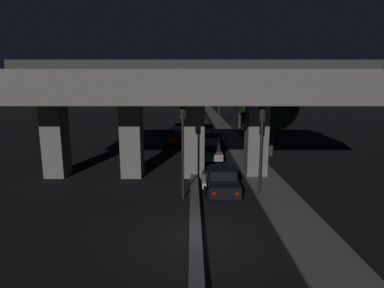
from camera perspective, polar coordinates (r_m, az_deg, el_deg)
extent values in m
plane|color=black|center=(13.43, 0.90, -17.31)|extent=(200.00, 200.00, 0.00)
cube|color=#4C4C51|center=(47.26, 0.45, 3.24)|extent=(0.51, 126.00, 0.35)
cube|color=#5B5956|center=(40.65, 7.32, 1.80)|extent=(2.45, 126.00, 0.16)
cube|color=slate|center=(21.70, -11.11, 0.86)|extent=(1.43, 1.58, 5.35)
cube|color=slate|center=(21.76, 12.40, 0.84)|extent=(1.43, 1.58, 5.35)
cube|color=slate|center=(21.28, 0.66, 0.87)|extent=(1.43, 1.58, 5.35)
cube|color=slate|center=(23.39, -24.27, 0.81)|extent=(1.43, 1.58, 5.35)
cube|color=slate|center=(20.96, 0.68, 10.68)|extent=(25.58, 10.32, 1.90)
cube|color=#333335|center=(21.01, 0.69, 14.51)|extent=(25.58, 0.40, 0.90)
cylinder|color=black|center=(16.74, -1.48, -1.11)|extent=(0.14, 0.14, 5.77)
cube|color=black|center=(16.61, -1.50, 6.50)|extent=(0.30, 0.28, 0.95)
sphere|color=red|center=(16.74, -1.49, 7.55)|extent=(0.18, 0.18, 0.18)
sphere|color=black|center=(16.76, -1.48, 6.53)|extent=(0.18, 0.18, 0.18)
sphere|color=black|center=(16.78, -1.48, 5.52)|extent=(0.18, 0.18, 0.18)
cylinder|color=black|center=(17.18, 13.25, -1.31)|extent=(0.14, 0.14, 5.63)
cube|color=black|center=(17.05, 13.42, 5.87)|extent=(0.30, 0.28, 0.95)
sphere|color=red|center=(17.18, 13.36, 6.90)|extent=(0.18, 0.18, 0.18)
sphere|color=black|center=(17.20, 13.31, 5.91)|extent=(0.18, 0.18, 0.18)
sphere|color=black|center=(17.22, 13.27, 4.93)|extent=(0.18, 0.18, 0.18)
cylinder|color=#2D2D30|center=(48.58, 5.50, 7.91)|extent=(0.18, 0.18, 7.96)
cylinder|color=#2D2D30|center=(48.47, 4.40, 12.45)|extent=(1.96, 0.10, 0.10)
ellipsoid|color=#F2B759|center=(48.41, 3.21, 12.35)|extent=(0.56, 0.32, 0.24)
cube|color=black|center=(18.61, 6.04, -7.04)|extent=(1.86, 4.60, 0.67)
cube|color=black|center=(18.32, 6.11, -5.38)|extent=(1.59, 1.85, 0.52)
cylinder|color=black|center=(20.09, 3.20, -6.64)|extent=(0.21, 0.65, 0.65)
cylinder|color=black|center=(20.22, 8.14, -6.62)|extent=(0.21, 0.65, 0.65)
cylinder|color=black|center=(17.24, 3.52, -9.63)|extent=(0.21, 0.65, 0.65)
cylinder|color=black|center=(17.39, 9.31, -9.57)|extent=(0.21, 0.65, 0.65)
cube|color=red|center=(16.39, 4.50, -9.38)|extent=(0.18, 0.03, 0.11)
cube|color=red|center=(16.50, 8.87, -9.33)|extent=(0.18, 0.03, 0.11)
cube|color=gray|center=(26.96, 3.85, -1.61)|extent=(1.79, 4.65, 0.55)
cube|color=black|center=(26.73, 3.88, -0.52)|extent=(1.56, 1.87, 0.54)
cylinder|color=black|center=(28.46, 1.91, -1.50)|extent=(0.21, 0.59, 0.59)
cylinder|color=black|center=(28.58, 5.34, -1.49)|extent=(0.21, 0.59, 0.59)
cylinder|color=black|center=(25.48, 2.17, -2.96)|extent=(0.21, 0.59, 0.59)
cylinder|color=black|center=(25.61, 5.99, -2.94)|extent=(0.21, 0.59, 0.59)
cube|color=red|center=(24.65, 2.81, -2.71)|extent=(0.18, 0.03, 0.11)
cube|color=red|center=(24.74, 5.65, -2.69)|extent=(0.18, 0.03, 0.11)
cube|color=gray|center=(32.93, 3.78, 0.84)|extent=(1.81, 4.58, 0.70)
cube|color=black|center=(32.72, 3.80, 1.88)|extent=(1.59, 1.83, 0.55)
cylinder|color=black|center=(34.44, 2.16, 0.70)|extent=(0.20, 0.67, 0.67)
cylinder|color=black|center=(34.54, 5.09, 0.70)|extent=(0.20, 0.67, 0.67)
cylinder|color=black|center=(31.47, 2.33, -0.25)|extent=(0.20, 0.67, 0.67)
cylinder|color=black|center=(31.58, 5.52, -0.25)|extent=(0.20, 0.67, 0.67)
cube|color=red|center=(30.64, 2.85, 0.17)|extent=(0.18, 0.03, 0.11)
cube|color=red|center=(30.72, 5.20, 0.17)|extent=(0.18, 0.03, 0.11)
cube|color=#515459|center=(41.41, 2.94, 2.83)|extent=(2.02, 4.79, 0.65)
cube|color=black|center=(41.11, 2.97, 3.54)|extent=(1.71, 2.33, 0.45)
cylinder|color=black|center=(42.94, 1.56, 2.68)|extent=(0.22, 0.65, 0.64)
cylinder|color=black|center=(43.08, 3.97, 2.69)|extent=(0.22, 0.65, 0.64)
cylinder|color=black|center=(39.85, 1.81, 2.05)|extent=(0.22, 0.65, 0.64)
cylinder|color=black|center=(40.00, 4.41, 2.06)|extent=(0.22, 0.65, 0.64)
cube|color=red|center=(39.01, 2.27, 2.39)|extent=(0.18, 0.04, 0.11)
cube|color=red|center=(39.12, 4.17, 2.40)|extent=(0.18, 0.04, 0.11)
cube|color=black|center=(48.25, 2.41, 3.96)|extent=(1.95, 4.04, 0.70)
cube|color=black|center=(47.99, 2.44, 4.62)|extent=(1.64, 1.97, 0.46)
cylinder|color=black|center=(49.52, 1.29, 3.74)|extent=(0.23, 0.63, 0.62)
cylinder|color=black|center=(49.66, 3.28, 3.74)|extent=(0.23, 0.63, 0.62)
cylinder|color=black|center=(46.93, 1.49, 3.35)|extent=(0.23, 0.63, 0.62)
cylinder|color=black|center=(47.08, 3.59, 3.36)|extent=(0.23, 0.63, 0.62)
cube|color=red|center=(46.22, 1.85, 3.72)|extent=(0.18, 0.04, 0.11)
cube|color=red|center=(46.33, 3.38, 3.72)|extent=(0.18, 0.04, 0.11)
cube|color=#591414|center=(56.30, 2.17, 4.90)|extent=(1.68, 4.37, 0.59)
cube|color=black|center=(56.14, 2.18, 5.41)|extent=(1.47, 1.75, 0.44)
cylinder|color=black|center=(57.75, 1.32, 4.76)|extent=(0.20, 0.66, 0.66)
cylinder|color=black|center=(57.79, 2.93, 4.75)|extent=(0.20, 0.66, 0.66)
cylinder|color=black|center=(54.88, 1.36, 4.44)|extent=(0.20, 0.66, 0.66)
cylinder|color=black|center=(54.93, 3.06, 4.44)|extent=(0.20, 0.66, 0.66)
cube|color=red|center=(54.10, 1.62, 4.70)|extent=(0.18, 0.03, 0.11)
cube|color=red|center=(54.14, 2.86, 4.69)|extent=(0.18, 0.03, 0.11)
cube|color=#591414|center=(34.15, -2.45, 1.11)|extent=(1.98, 4.11, 0.64)
cube|color=black|center=(33.93, -2.48, 2.37)|extent=(1.72, 2.97, 0.90)
cylinder|color=black|center=(32.83, -1.11, 0.16)|extent=(0.23, 0.62, 0.61)
cylinder|color=black|center=(32.99, -4.19, 0.19)|extent=(0.23, 0.62, 0.61)
cylinder|color=black|center=(35.44, -0.83, 0.95)|extent=(0.23, 0.62, 0.61)
cylinder|color=black|center=(35.59, -3.69, 0.97)|extent=(0.23, 0.62, 0.61)
cube|color=white|center=(36.11, -1.16, 1.49)|extent=(0.18, 0.04, 0.11)
cube|color=white|center=(36.21, -3.17, 1.50)|extent=(0.18, 0.04, 0.11)
cube|color=#591414|center=(43.30, -1.87, 3.18)|extent=(2.00, 4.32, 0.62)
cube|color=black|center=(43.11, -1.88, 4.11)|extent=(1.73, 3.12, 0.82)
cylinder|color=black|center=(41.97, -0.64, 2.53)|extent=(0.23, 0.69, 0.68)
cylinder|color=black|center=(41.96, -3.08, 2.51)|extent=(0.23, 0.69, 0.68)
cylinder|color=black|center=(44.75, -0.73, 3.04)|extent=(0.23, 0.69, 0.68)
cylinder|color=black|center=(44.74, -3.02, 3.02)|extent=(0.23, 0.69, 0.68)
cube|color=white|center=(45.44, -1.08, 3.43)|extent=(0.18, 0.04, 0.11)
cube|color=white|center=(45.43, -2.69, 3.42)|extent=(0.18, 0.04, 0.11)
cube|color=#515459|center=(52.70, -1.52, 4.47)|extent=(2.01, 4.05, 0.59)
cube|color=black|center=(52.63, -1.53, 5.20)|extent=(1.72, 2.45, 0.78)
cylinder|color=black|center=(51.38, -0.61, 3.98)|extent=(0.22, 0.60, 0.59)
cylinder|color=black|center=(51.50, -2.63, 3.99)|extent=(0.22, 0.60, 0.59)
cylinder|color=black|center=(53.98, -0.46, 4.31)|extent=(0.22, 0.60, 0.59)
cylinder|color=black|center=(54.10, -2.39, 4.31)|extent=(0.22, 0.60, 0.59)
cube|color=white|center=(54.66, -0.70, 4.60)|extent=(0.18, 0.04, 0.11)
cube|color=white|center=(54.74, -2.06, 4.60)|extent=(0.18, 0.04, 0.11)
cube|color=black|center=(61.36, -1.29, 5.39)|extent=(1.85, 4.12, 0.58)
cube|color=black|center=(61.20, -1.30, 6.01)|extent=(1.62, 2.97, 0.77)
cylinder|color=black|center=(60.03, -0.46, 5.00)|extent=(0.21, 0.69, 0.69)
cylinder|color=black|center=(60.06, -2.16, 4.99)|extent=(0.21, 0.69, 0.69)
cylinder|color=black|center=(62.72, -0.46, 5.24)|extent=(0.21, 0.69, 0.69)
cylinder|color=black|center=(62.75, -2.08, 5.24)|extent=(0.21, 0.69, 0.69)
cube|color=white|center=(63.41, -0.69, 5.48)|extent=(0.18, 0.03, 0.11)
cube|color=white|center=(63.43, -1.84, 5.48)|extent=(0.18, 0.03, 0.11)
cylinder|color=black|center=(19.06, 2.48, -7.70)|extent=(0.08, 0.59, 0.59)
cylinder|color=black|center=(17.96, 2.65, -8.88)|extent=(0.10, 0.59, 0.59)
cube|color=silver|center=(18.44, 2.57, -7.63)|extent=(0.25, 0.89, 0.32)
cylinder|color=#3F3F44|center=(18.31, 2.58, -6.40)|extent=(0.32, 0.32, 0.51)
sphere|color=black|center=(18.21, 2.59, -5.28)|extent=(0.24, 0.24, 0.24)
cube|color=red|center=(17.84, 2.66, -8.27)|extent=(0.08, 0.03, 0.08)
cylinder|color=black|center=(26.31, 2.23, -2.53)|extent=(0.08, 0.58, 0.58)
cylinder|color=black|center=(24.96, 2.32, -3.26)|extent=(0.10, 0.58, 0.58)
cube|color=navy|center=(25.58, 2.28, -2.41)|extent=(0.25, 1.06, 0.32)
cylinder|color=#26593F|center=(25.48, 2.29, -1.43)|extent=(0.32, 0.32, 0.57)
sphere|color=silver|center=(25.40, 2.30, -0.53)|extent=(0.24, 0.24, 0.24)
cube|color=red|center=(24.86, 2.33, -2.80)|extent=(0.08, 0.03, 0.08)
cylinder|color=black|center=(24.37, 11.66, -3.08)|extent=(0.31, 0.31, 0.87)
cylinder|color=maroon|center=(24.20, 11.73, -1.24)|extent=(0.36, 0.36, 0.73)
sphere|color=tan|center=(24.11, 11.77, -0.13)|extent=(0.24, 0.24, 0.24)
cylinder|color=#38281C|center=(28.86, 15.16, 0.68)|extent=(0.39, 0.39, 2.94)
sphere|color=black|center=(28.50, 15.47, 7.05)|extent=(4.65, 4.65, 4.65)
cylinder|color=#2D2116|center=(38.44, 11.27, 3.10)|extent=(0.36, 0.36, 2.72)
sphere|color=black|center=(38.19, 11.41, 6.96)|extent=(3.28, 3.28, 3.28)
cylinder|color=#38281C|center=(47.62, 9.34, 5.05)|extent=(0.42, 0.42, 3.47)
sphere|color=black|center=(47.42, 9.46, 8.68)|extent=(3.41, 3.41, 3.41)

